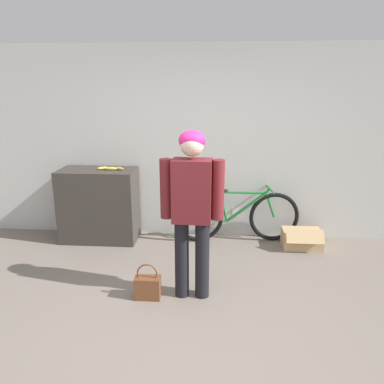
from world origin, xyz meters
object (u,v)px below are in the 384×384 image
person (192,201)px  cardboard_box (302,239)px  bicycle (236,216)px  banana (110,168)px  handbag (148,287)px

person → cardboard_box: (1.36, 1.29, -0.88)m
person → bicycle: person is taller
banana → handbag: banana is taller
person → handbag: bearing=-166.8°
bicycle → cardboard_box: bicycle is taller
person → bicycle: bearing=73.4°
person → cardboard_box: 2.07m
person → banana: (-1.18, 1.37, 0.01)m
banana → cardboard_box: size_ratio=0.74×
banana → handbag: bearing=-63.0°
person → banana: 1.81m
handbag → cardboard_box: 2.26m
cardboard_box → handbag: bearing=-142.6°
bicycle → handbag: size_ratio=4.58×
handbag → cardboard_box: bearing=37.4°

